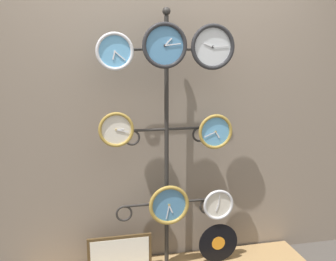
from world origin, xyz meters
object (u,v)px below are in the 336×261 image
object	(u,v)px
clock_top_right	(213,47)
clock_bottom_right	(218,205)
clock_top_left	(115,51)
display_stand	(167,187)
clock_middle_right	(215,132)
clock_middle_left	(116,130)
picture_frame	(120,253)
clock_bottom_center	(169,205)
vinyl_record	(218,243)
clock_top_center	(165,45)

from	to	relation	value
clock_top_right	clock_bottom_right	world-z (taller)	clock_top_right
clock_bottom_right	clock_top_left	bearing A→B (deg)	-179.26
display_stand	clock_middle_right	distance (m)	0.56
clock_middle_left	picture_frame	size ratio (longest dim) A/B	0.51
display_stand	clock_top_left	xyz separation A→B (m)	(-0.38, -0.10, 1.02)
clock_bottom_right	display_stand	bearing A→B (deg)	167.49
display_stand	clock_middle_left	distance (m)	0.62
clock_bottom_center	vinyl_record	size ratio (longest dim) A/B	0.97
clock_top_left	clock_top_right	bearing A→B (deg)	-1.90
clock_top_left	clock_bottom_center	xyz separation A→B (m)	(0.38, 0.01, -1.13)
clock_top_left	clock_middle_left	size ratio (longest dim) A/B	1.03
clock_bottom_right	picture_frame	bearing A→B (deg)	175.86
clock_bottom_center	vinyl_record	xyz separation A→B (m)	(0.40, 0.00, -0.36)
clock_top_right	vinyl_record	bearing A→B (deg)	22.21
vinyl_record	clock_top_center	bearing A→B (deg)	-174.80
display_stand	vinyl_record	distance (m)	0.62
clock_middle_left	clock_middle_right	bearing A→B (deg)	0.62
display_stand	vinyl_record	xyz separation A→B (m)	(0.40, -0.08, -0.47)
display_stand	clock_top_right	distance (m)	1.10
clock_top_right	clock_top_center	bearing A→B (deg)	-179.90
clock_middle_left	vinyl_record	size ratio (longest dim) A/B	0.78
clock_middle_right	clock_bottom_center	size ratio (longest dim) A/B	0.85
clock_top_center	clock_top_right	world-z (taller)	clock_top_center
clock_top_center	clock_middle_left	size ratio (longest dim) A/B	1.26
display_stand	clock_middle_right	xyz separation A→B (m)	(0.35, -0.08, 0.43)
clock_middle_left	clock_bottom_right	world-z (taller)	clock_middle_left
display_stand	clock_top_right	size ratio (longest dim) A/B	6.29
clock_middle_right	clock_top_left	bearing A→B (deg)	-178.70
clock_top_right	vinyl_record	world-z (taller)	clock_top_right
clock_top_right	clock_bottom_right	bearing A→B (deg)	20.99
display_stand	clock_bottom_center	world-z (taller)	display_stand
clock_top_left	picture_frame	distance (m)	1.51
clock_top_right	clock_bottom_right	distance (m)	1.19
clock_top_right	clock_bottom_right	xyz separation A→B (m)	(0.08, 0.03, -1.19)
picture_frame	clock_bottom_right	bearing A→B (deg)	-4.14
display_stand	clock_middle_left	bearing A→B (deg)	-166.99
clock_middle_right	clock_middle_left	bearing A→B (deg)	-179.38
clock_bottom_center	picture_frame	bearing A→B (deg)	171.92
clock_top_center	clock_top_right	size ratio (longest dim) A/B	0.98
clock_top_center	clock_top_right	bearing A→B (deg)	0.10
clock_top_right	vinyl_record	xyz separation A→B (m)	(0.10, 0.04, -1.52)
vinyl_record	picture_frame	bearing A→B (deg)	176.44
picture_frame	clock_bottom_center	bearing A→B (deg)	-8.08
picture_frame	clock_top_center	bearing A→B (deg)	-14.84
display_stand	clock_bottom_right	distance (m)	0.42
clock_top_center	picture_frame	world-z (taller)	clock_top_center
clock_bottom_center	vinyl_record	bearing A→B (deg)	0.66
clock_top_right	picture_frame	size ratio (longest dim) A/B	0.66
clock_middle_left	clock_bottom_center	size ratio (longest dim) A/B	0.81
clock_top_right	clock_middle_left	distance (m)	0.89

